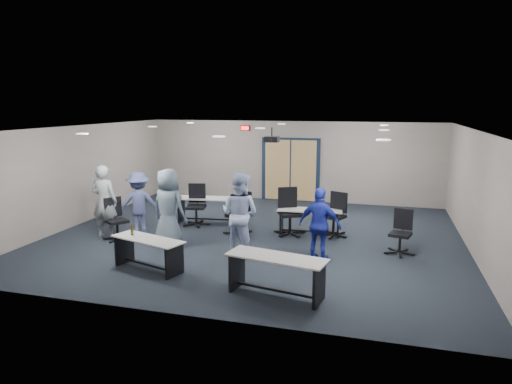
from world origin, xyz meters
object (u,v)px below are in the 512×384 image
(table_back_right, at_px, (310,217))
(person_plaid, at_px, (169,208))
(table_front_right, at_px, (276,269))
(chair_back_d, at_px, (334,215))
(table_front_left, at_px, (148,248))
(person_gray, at_px, (104,202))
(chair_back_c, at_px, (290,212))
(person_back, at_px, (139,203))
(chair_loose_right, at_px, (400,233))
(person_navy, at_px, (320,225))
(chair_back_b, at_px, (238,214))
(chair_back_a, at_px, (196,205))
(chair_loose_left, at_px, (117,219))
(person_lightblue, at_px, (240,214))
(table_back_left, at_px, (208,205))

(table_back_right, bearing_deg, person_plaid, -153.80)
(table_front_right, xyz_separation_m, chair_back_d, (0.56, 3.90, 0.07))
(table_front_left, xyz_separation_m, person_gray, (-2.10, 1.70, 0.47))
(table_front_left, bearing_deg, person_gray, 158.29)
(table_front_left, height_order, person_gray, person_gray)
(chair_back_c, xyz_separation_m, person_back, (-3.69, -0.98, 0.21))
(table_back_right, relative_size, chair_back_d, 1.50)
(chair_loose_right, bearing_deg, person_navy, -135.85)
(chair_back_b, bearing_deg, table_front_right, -36.10)
(table_back_right, relative_size, chair_back_c, 1.39)
(table_front_right, relative_size, chair_back_d, 1.66)
(table_front_right, xyz_separation_m, person_back, (-4.20, 2.75, 0.32))
(table_front_right, relative_size, person_navy, 1.16)
(chair_back_c, xyz_separation_m, person_gray, (-4.36, -1.47, 0.32))
(chair_back_a, height_order, chair_loose_right, chair_back_a)
(chair_loose_left, relative_size, person_lightblue, 0.56)
(table_back_right, xyz_separation_m, chair_back_c, (-0.47, -0.16, 0.15))
(person_plaid, bearing_deg, person_gray, 6.28)
(table_front_right, distance_m, chair_back_b, 3.82)
(table_back_right, relative_size, person_plaid, 0.90)
(table_front_left, bearing_deg, table_back_left, 110.29)
(chair_back_a, height_order, person_back, person_back)
(chair_back_d, height_order, chair_loose_left, chair_back_d)
(table_front_left, distance_m, person_lightblue, 2.08)
(chair_loose_right, relative_size, person_lightblue, 0.54)
(chair_loose_right, bearing_deg, table_back_right, 170.25)
(table_back_left, bearing_deg, chair_loose_left, -132.17)
(table_back_left, bearing_deg, table_back_right, -15.34)
(table_front_left, bearing_deg, table_front_right, 5.97)
(table_front_right, xyz_separation_m, table_back_right, (-0.04, 3.89, -0.04))
(table_front_right, distance_m, chair_back_d, 3.94)
(chair_back_d, relative_size, chair_loose_left, 1.07)
(chair_back_a, bearing_deg, chair_back_d, -13.88)
(table_front_left, bearing_deg, person_navy, 40.86)
(person_plaid, relative_size, person_navy, 1.16)
(chair_loose_right, height_order, person_navy, person_navy)
(person_gray, bearing_deg, person_plaid, 170.20)
(person_back, bearing_deg, table_front_right, 119.16)
(chair_back_b, xyz_separation_m, chair_back_c, (1.26, 0.36, 0.04))
(chair_loose_right, bearing_deg, chair_back_a, -176.41)
(table_front_right, relative_size, person_plaid, 1.00)
(table_front_left, relative_size, chair_back_a, 1.48)
(person_lightblue, bearing_deg, chair_loose_left, 10.05)
(person_navy, height_order, person_back, person_back)
(table_back_right, relative_size, chair_back_b, 1.50)
(person_navy, bearing_deg, chair_back_a, -15.44)
(table_front_right, bearing_deg, table_back_left, 135.48)
(table_back_left, bearing_deg, person_back, -135.17)
(chair_back_b, bearing_deg, chair_back_d, 38.81)
(table_front_left, relative_size, chair_back_c, 1.40)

